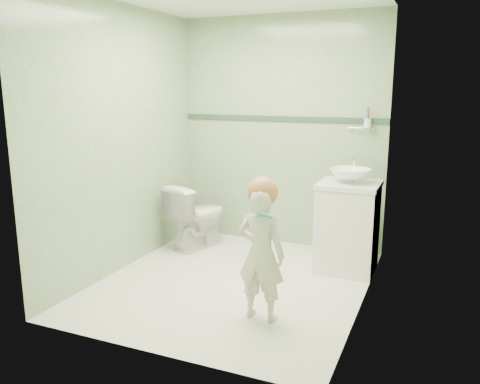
% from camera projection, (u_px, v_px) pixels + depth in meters
% --- Properties ---
extents(ground, '(2.50, 2.50, 0.00)m').
position_uv_depth(ground, '(233.00, 282.00, 4.22)').
color(ground, silver).
rests_on(ground, ground).
extents(room_shell, '(2.50, 2.54, 2.40)m').
position_uv_depth(room_shell, '(233.00, 146.00, 3.96)').
color(room_shell, '#7AA474').
rests_on(room_shell, ground).
extents(trim_stripe, '(2.20, 0.02, 0.05)m').
position_uv_depth(trim_stripe, '(281.00, 118.00, 5.05)').
color(trim_stripe, '#2A4931').
rests_on(trim_stripe, room_shell).
extents(vanity, '(0.52, 0.50, 0.80)m').
position_uv_depth(vanity, '(347.00, 228.00, 4.44)').
color(vanity, white).
rests_on(vanity, ground).
extents(counter, '(0.54, 0.52, 0.04)m').
position_uv_depth(counter, '(349.00, 185.00, 4.35)').
color(counter, white).
rests_on(counter, vanity).
extents(basin, '(0.37, 0.37, 0.13)m').
position_uv_depth(basin, '(350.00, 175.00, 4.34)').
color(basin, white).
rests_on(basin, counter).
extents(faucet, '(0.03, 0.13, 0.18)m').
position_uv_depth(faucet, '(354.00, 164.00, 4.49)').
color(faucet, silver).
rests_on(faucet, counter).
extents(cup_holder, '(0.26, 0.07, 0.21)m').
position_uv_depth(cup_holder, '(367.00, 123.00, 4.66)').
color(cup_holder, silver).
rests_on(cup_holder, room_shell).
extents(toilet, '(0.58, 0.76, 0.69)m').
position_uv_depth(toilet, '(197.00, 216.00, 5.10)').
color(toilet, white).
rests_on(toilet, ground).
extents(toddler, '(0.37, 0.26, 0.98)m').
position_uv_depth(toddler, '(261.00, 255.00, 3.47)').
color(toddler, beige).
rests_on(toddler, ground).
extents(hair_cap, '(0.22, 0.22, 0.22)m').
position_uv_depth(hair_cap, '(263.00, 192.00, 3.40)').
color(hair_cap, '#BC6F44').
rests_on(hair_cap, toddler).
extents(teal_toothbrush, '(0.11, 0.13, 0.08)m').
position_uv_depth(teal_toothbrush, '(264.00, 215.00, 3.26)').
color(teal_toothbrush, '#0E9C98').
rests_on(teal_toothbrush, toddler).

